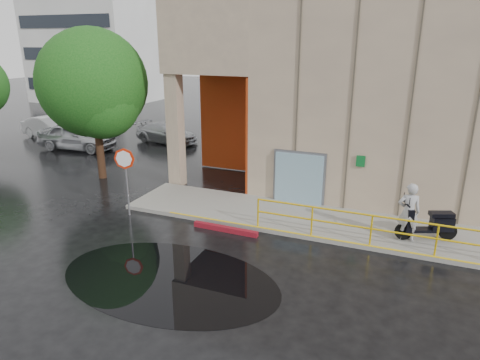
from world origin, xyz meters
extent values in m
plane|color=black|center=(0.00, 0.00, 0.00)|extent=(120.00, 120.00, 0.00)
cube|color=gray|center=(4.00, 4.50, 0.07)|extent=(20.00, 3.00, 0.15)
cube|color=gray|center=(6.00, 11.00, 4.00)|extent=(16.00, 10.00, 8.00)
cube|color=gray|center=(-4.00, 11.00, 6.50)|extent=(4.00, 10.00, 3.00)
cube|color=gray|center=(-5.60, 6.40, 2.50)|extent=(0.60, 0.60, 5.00)
cube|color=#B42F10|center=(-4.00, 9.50, 2.50)|extent=(3.80, 0.15, 4.90)
cube|color=#B42F10|center=(-2.05, 7.75, 2.50)|extent=(0.10, 3.50, 4.90)
cube|color=#7F9FAD|center=(0.20, 5.88, 1.15)|extent=(1.90, 0.10, 2.00)
cube|color=slate|center=(0.20, 5.96, 1.15)|extent=(2.10, 0.06, 2.20)
cube|color=#0D5F26|center=(2.50, 5.94, 2.10)|extent=(0.32, 0.04, 0.42)
cylinder|color=#DDB20B|center=(4.25, 3.15, 1.15)|extent=(9.50, 0.06, 0.06)
cylinder|color=#DDB20B|center=(4.25, 3.15, 0.70)|extent=(9.50, 0.06, 0.06)
cube|color=silver|center=(-28.00, 28.00, 7.50)|extent=(12.00, 8.00, 15.00)
imported|color=#A9AAAE|center=(4.33, 3.97, 1.12)|extent=(0.78, 0.59, 1.94)
cylinder|color=black|center=(4.26, 3.95, 0.44)|extent=(0.57, 0.31, 0.57)
cylinder|color=black|center=(5.59, 4.47, 0.44)|extent=(0.57, 0.31, 0.57)
cylinder|color=slate|center=(-5.50, 2.56, 1.14)|extent=(0.07, 0.07, 2.28)
cylinder|color=#BC2207|center=(-5.50, 2.53, 2.23)|extent=(0.78, 0.22, 0.79)
cylinder|color=white|center=(-5.50, 2.50, 2.23)|extent=(0.61, 0.16, 0.62)
cube|color=maroon|center=(-1.50, 2.59, 0.09)|extent=(2.40, 0.22, 0.18)
cube|color=black|center=(-1.69, -0.87, 0.00)|extent=(6.59, 4.14, 0.01)
imported|color=silver|center=(-14.58, 9.86, 0.81)|extent=(4.92, 2.38, 1.62)
imported|color=silver|center=(-18.46, 11.67, 0.73)|extent=(4.59, 2.22, 1.45)
imported|color=#A6AAAD|center=(-10.54, 13.48, 0.63)|extent=(4.57, 2.47, 1.26)
cylinder|color=black|center=(-9.51, 5.92, 1.51)|extent=(0.36, 0.36, 3.02)
sphere|color=#175C17|center=(-9.51, 5.92, 4.50)|extent=(4.91, 4.91, 4.91)
sphere|color=#175C17|center=(-8.94, 5.71, 3.76)|extent=(3.44, 3.44, 3.44)
camera|label=1|loc=(4.12, -9.82, 6.39)|focal=32.00mm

